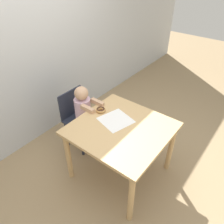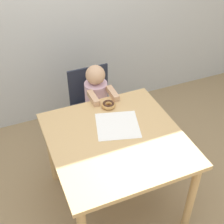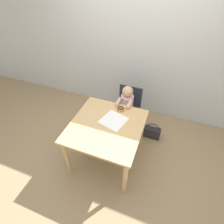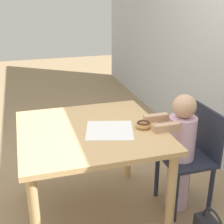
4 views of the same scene
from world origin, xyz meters
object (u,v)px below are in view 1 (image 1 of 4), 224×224
Objects in this scene: chair at (79,118)px; donut at (101,110)px; child_figure at (84,117)px; handbag at (108,121)px.

donut is (-0.00, -0.41, 0.32)m from chair.
chair is at bearing 90.00° from child_figure.
handbag is (0.50, 0.30, -0.63)m from donut.
child_figure is at bearing 179.74° from handbag.
chair is at bearing 167.87° from handbag.
chair is 0.86× the size of child_figure.
donut is (-0.00, -0.30, 0.26)m from child_figure.
handbag is (0.49, -0.11, -0.32)m from chair.
child_figure reaches higher than donut.
chair is 2.51× the size of handbag.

